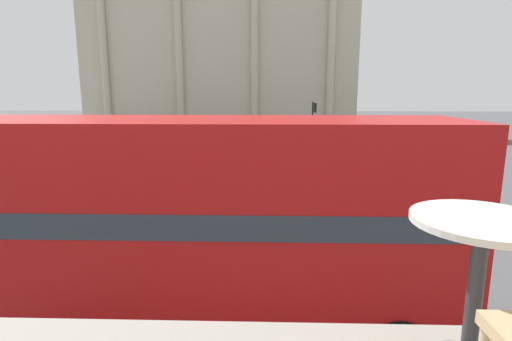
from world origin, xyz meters
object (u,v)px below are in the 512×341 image
at_px(traffic_light_near, 164,162).
at_px(pedestrian_black, 163,186).
at_px(double_decker_bus, 195,217).
at_px(cafe_dining_table, 478,260).
at_px(traffic_light_far, 313,121).
at_px(pedestrian_red, 114,189).
at_px(traffic_light_mid, 377,142).
at_px(car_white, 227,174).
at_px(plaza_building_left, 222,46).

xyz_separation_m(traffic_light_near, pedestrian_black, (-1.07, 3.63, -1.66)).
bearing_deg(pedestrian_black, double_decker_bus, -15.32).
relative_size(double_decker_bus, pedestrian_black, 6.32).
distance_m(cafe_dining_table, traffic_light_far, 28.74).
bearing_deg(pedestrian_red, cafe_dining_table, 178.52).
bearing_deg(traffic_light_far, cafe_dining_table, -94.95).
bearing_deg(traffic_light_mid, car_white, -167.86).
bearing_deg(traffic_light_mid, plaza_building_left, 109.15).
height_order(traffic_light_near, traffic_light_far, traffic_light_far).
bearing_deg(cafe_dining_table, car_white, 99.50).
distance_m(double_decker_bus, plaza_building_left, 49.88).
bearing_deg(pedestrian_black, traffic_light_mid, 83.01).
distance_m(plaza_building_left, pedestrian_black, 41.47).
relative_size(car_white, pedestrian_red, 2.34).
bearing_deg(traffic_light_mid, cafe_dining_table, -104.00).
bearing_deg(pedestrian_red, car_white, -69.74).
distance_m(cafe_dining_table, pedestrian_red, 15.42).
bearing_deg(double_decker_bus, pedestrian_black, 111.57).
relative_size(cafe_dining_table, traffic_light_mid, 0.22).
relative_size(double_decker_bus, car_white, 2.41).
bearing_deg(plaza_building_left, traffic_light_mid, -70.85).
relative_size(cafe_dining_table, plaza_building_left, 0.02).
height_order(double_decker_bus, cafe_dining_table, double_decker_bus).
bearing_deg(car_white, pedestrian_black, 178.76).
bearing_deg(traffic_light_near, pedestrian_black, 106.33).
bearing_deg(traffic_light_far, car_white, -117.38).
height_order(plaza_building_left, traffic_light_mid, plaza_building_left).
height_order(cafe_dining_table, car_white, cafe_dining_table).
height_order(cafe_dining_table, pedestrian_red, cafe_dining_table).
bearing_deg(cafe_dining_table, traffic_light_near, 111.41).
distance_m(double_decker_bus, car_white, 12.37).
bearing_deg(traffic_light_far, traffic_light_mid, -74.69).
distance_m(plaza_building_left, traffic_light_far, 29.01).
distance_m(traffic_light_near, traffic_light_far, 19.00).
bearing_deg(cafe_dining_table, plaza_building_left, 97.53).
distance_m(double_decker_bus, traffic_light_near, 5.41).
height_order(traffic_light_far, pedestrian_black, traffic_light_far).
height_order(traffic_light_near, pedestrian_red, traffic_light_near).
bearing_deg(traffic_light_mid, traffic_light_near, -135.88).
bearing_deg(double_decker_bus, pedestrian_red, 123.86).
xyz_separation_m(cafe_dining_table, traffic_light_far, (2.48, 28.59, -1.41)).
height_order(plaza_building_left, pedestrian_red, plaza_building_left).
height_order(double_decker_bus, pedestrian_red, double_decker_bus).
bearing_deg(pedestrian_black, traffic_light_far, 117.00).
xyz_separation_m(traffic_light_mid, car_white, (-7.92, -1.70, -1.47)).
bearing_deg(car_white, plaza_building_left, 38.31).
relative_size(traffic_light_far, pedestrian_black, 2.53).
relative_size(cafe_dining_table, pedestrian_black, 0.46).
relative_size(double_decker_bus, cafe_dining_table, 13.88).
distance_m(traffic_light_near, pedestrian_black, 4.14).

